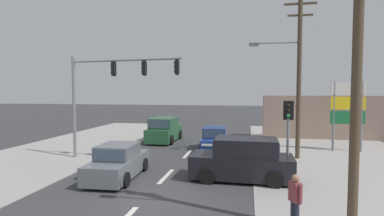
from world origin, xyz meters
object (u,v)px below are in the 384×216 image
object	(u,v)px
sedan_oncoming_near	(118,163)
hatchback_oncoming_mid	(214,140)
suv_crossing_left	(243,160)
utility_pole_midground_right	(297,72)
suv_kerbside_parked	(164,130)
traffic_signal_mast	(109,85)
utility_pole_foreground_right	(352,43)
pedestal_signal_right_kerb	(288,127)
shopping_plaza_sign	(348,106)
pedestrian_at_kerb	(295,199)

from	to	relation	value
sedan_oncoming_near	hatchback_oncoming_mid	bearing A→B (deg)	63.39
suv_crossing_left	sedan_oncoming_near	xyz separation A→B (m)	(-5.63, -0.70, -0.18)
utility_pole_midground_right	suv_crossing_left	world-z (taller)	utility_pole_midground_right
suv_kerbside_parked	hatchback_oncoming_mid	bearing A→B (deg)	-32.39
traffic_signal_mast	hatchback_oncoming_mid	xyz separation A→B (m)	(5.61, 4.01, -3.65)
utility_pole_foreground_right	hatchback_oncoming_mid	xyz separation A→B (m)	(-4.92, 11.34, -4.55)
traffic_signal_mast	suv_crossing_left	world-z (taller)	traffic_signal_mast
pedestal_signal_right_kerb	suv_kerbside_parked	world-z (taller)	pedestal_signal_right_kerb
utility_pole_midground_right	shopping_plaza_sign	world-z (taller)	utility_pole_midground_right
pedestal_signal_right_kerb	pedestrian_at_kerb	size ratio (longest dim) A/B	2.18
pedestal_signal_right_kerb	shopping_plaza_sign	distance (m)	8.78
utility_pole_midground_right	suv_kerbside_parked	world-z (taller)	utility_pole_midground_right
pedestal_signal_right_kerb	suv_crossing_left	size ratio (longest dim) A/B	0.78
utility_pole_foreground_right	pedestal_signal_right_kerb	xyz separation A→B (m)	(-0.93, 5.10, -2.84)
pedestal_signal_right_kerb	shopping_plaza_sign	xyz separation A→B (m)	(4.66, 7.42, 0.57)
utility_pole_foreground_right	traffic_signal_mast	xyz separation A→B (m)	(-10.52, 7.33, -0.90)
pedestrian_at_kerb	pedestal_signal_right_kerb	bearing A→B (deg)	85.44
utility_pole_foreground_right	shopping_plaza_sign	world-z (taller)	utility_pole_foreground_right
sedan_oncoming_near	suv_kerbside_parked	bearing A→B (deg)	93.73
utility_pole_foreground_right	suv_crossing_left	distance (m)	7.13
suv_crossing_left	suv_kerbside_parked	xyz separation A→B (m)	(-6.28, 9.22, 0.00)
utility_pole_foreground_right	shopping_plaza_sign	distance (m)	13.26
shopping_plaza_sign	suv_kerbside_parked	xyz separation A→B (m)	(-12.91, 1.52, -2.10)
utility_pole_foreground_right	suv_crossing_left	bearing A→B (deg)	120.96
suv_kerbside_parked	pedestrian_at_kerb	distance (m)	15.92
suv_crossing_left	pedestal_signal_right_kerb	bearing A→B (deg)	7.81
suv_crossing_left	shopping_plaza_sign	bearing A→B (deg)	49.26
traffic_signal_mast	pedestrian_at_kerb	world-z (taller)	traffic_signal_mast
utility_pole_foreground_right	suv_kerbside_parked	size ratio (longest dim) A/B	2.15
utility_pole_foreground_right	hatchback_oncoming_mid	bearing A→B (deg)	113.44
sedan_oncoming_near	pedestrian_at_kerb	distance (m)	8.21
suv_crossing_left	suv_kerbside_parked	bearing A→B (deg)	124.28
sedan_oncoming_near	pedestal_signal_right_kerb	bearing A→B (deg)	7.29
utility_pole_foreground_right	pedestal_signal_right_kerb	world-z (taller)	utility_pole_foreground_right
traffic_signal_mast	sedan_oncoming_near	distance (m)	5.25
pedestal_signal_right_kerb	hatchback_oncoming_mid	size ratio (longest dim) A/B	0.96
utility_pole_midground_right	sedan_oncoming_near	distance (m)	11.15
utility_pole_foreground_right	sedan_oncoming_near	world-z (taller)	utility_pole_foreground_right
shopping_plaza_sign	suv_kerbside_parked	distance (m)	13.16
shopping_plaza_sign	pedestrian_at_kerb	world-z (taller)	shopping_plaza_sign
shopping_plaza_sign	suv_kerbside_parked	size ratio (longest dim) A/B	1.01
hatchback_oncoming_mid	utility_pole_foreground_right	bearing A→B (deg)	-66.56
utility_pole_foreground_right	pedestrian_at_kerb	world-z (taller)	utility_pole_foreground_right
traffic_signal_mast	sedan_oncoming_near	size ratio (longest dim) A/B	1.59
utility_pole_foreground_right	shopping_plaza_sign	bearing A→B (deg)	73.41
sedan_oncoming_near	suv_kerbside_parked	distance (m)	9.94
pedestal_signal_right_kerb	sedan_oncoming_near	world-z (taller)	pedestal_signal_right_kerb
utility_pole_midground_right	pedestrian_at_kerb	size ratio (longest dim) A/B	5.79
sedan_oncoming_near	shopping_plaza_sign	bearing A→B (deg)	34.40
traffic_signal_mast	sedan_oncoming_near	bearing A→B (deg)	-58.15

